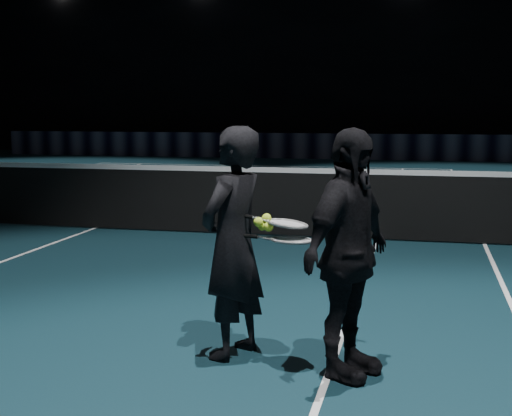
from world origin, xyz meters
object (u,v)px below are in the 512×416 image
(racket_lower, at_px, (292,240))
(tennis_balls, at_px, (266,224))
(racket_upper, at_px, (287,224))
(player_b, at_px, (348,254))
(player_a, at_px, (233,243))

(racket_lower, xyz_separation_m, tennis_balls, (-0.19, 0.05, 0.09))
(racket_upper, relative_size, tennis_balls, 5.67)
(tennis_balls, bearing_deg, player_b, -14.65)
(player_b, xyz_separation_m, racket_upper, (-0.43, 0.15, 0.16))
(player_a, xyz_separation_m, racket_lower, (0.44, -0.11, 0.06))
(player_b, bearing_deg, player_a, 99.08)
(player_a, relative_size, tennis_balls, 13.57)
(racket_lower, distance_m, racket_upper, 0.12)
(tennis_balls, bearing_deg, racket_upper, -0.60)
(player_a, distance_m, tennis_balls, 0.30)
(tennis_balls, bearing_deg, player_a, 166.96)
(tennis_balls, bearing_deg, racket_lower, -15.63)
(racket_lower, height_order, tennis_balls, tennis_balls)
(player_b, height_order, racket_lower, player_b)
(player_a, distance_m, player_b, 0.85)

